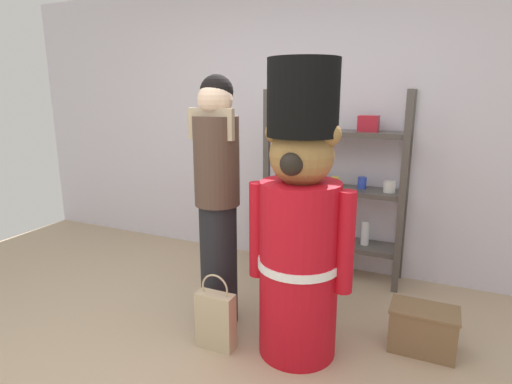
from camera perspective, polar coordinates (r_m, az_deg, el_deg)
The scene contains 6 objects.
back_wall at distance 3.93m, azimuth 6.60°, elevation 8.88°, with size 6.40×0.12×2.60m, color silver.
merchandise_shelf at distance 3.70m, azimuth 10.74°, elevation 0.88°, with size 1.21×0.35×1.64m.
teddy_bear_guard at distance 2.49m, azimuth 6.04°, elevation -4.59°, with size 0.66×0.50×1.79m.
person_shopper at distance 2.82m, azimuth -5.32°, elevation -0.53°, with size 0.32×0.30×1.72m.
shopping_bag at distance 2.79m, azimuth -5.57°, elevation -17.02°, with size 0.25×0.10×0.51m.
display_crate at distance 2.97m, azimuth 21.93°, elevation -17.07°, with size 0.41×0.25×0.29m.
Camera 1 is at (1.21, -1.53, 1.61)m, focal length 29.13 mm.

